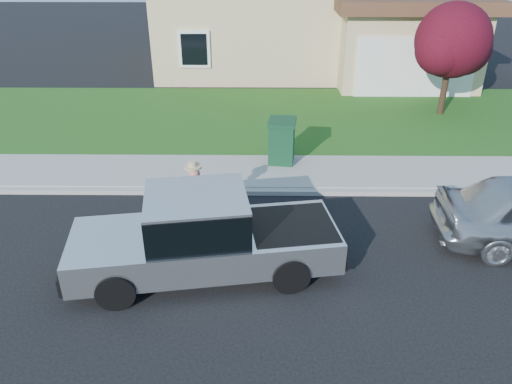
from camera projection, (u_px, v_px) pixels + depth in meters
ground at (233, 261)px, 10.15m from camera, size 80.00×80.00×0.00m
curb at (278, 192)px, 12.67m from camera, size 40.00×0.20×0.12m
sidewalk at (277, 173)px, 13.64m from camera, size 40.00×2.00×0.15m
lawn at (274, 118)px, 17.62m from camera, size 40.00×7.00×0.10m
pickup_truck at (204, 237)px, 9.48m from camera, size 5.40×2.53×1.71m
woman at (195, 196)px, 10.99m from camera, size 0.63×0.52×1.62m
ornamental_tree at (453, 44)px, 16.78m from camera, size 2.78×2.51×3.82m
trash_bin at (282, 141)px, 13.85m from camera, size 0.84×0.94×1.21m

